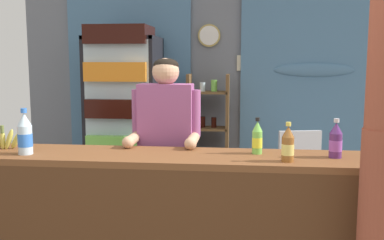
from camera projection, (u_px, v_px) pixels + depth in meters
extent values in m
cube|color=slate|center=(221.00, 81.00, 5.31)|extent=(4.77, 0.12, 2.57)
cube|color=teal|center=(129.00, 61.00, 5.31)|extent=(1.49, 0.04, 2.08)
ellipsoid|color=teal|center=(129.00, 70.00, 5.30)|extent=(0.82, 0.10, 0.16)
cube|color=teal|center=(314.00, 61.00, 5.07)|extent=(1.67, 0.04, 2.08)
ellipsoid|color=teal|center=(314.00, 70.00, 5.07)|extent=(0.92, 0.10, 0.16)
cylinder|color=tan|center=(209.00, 35.00, 5.18)|extent=(0.26, 0.03, 0.26)
cylinder|color=white|center=(209.00, 35.00, 5.16)|extent=(0.22, 0.01, 0.22)
cube|color=beige|center=(247.00, 63.00, 5.17)|extent=(0.24, 0.02, 0.18)
cube|color=brown|center=(180.00, 158.00, 2.72)|extent=(3.26, 0.48, 0.04)
cube|color=black|center=(132.00, 114.00, 5.32)|extent=(0.78, 0.04, 1.79)
cube|color=black|center=(94.00, 117.00, 5.05)|extent=(0.04, 0.66, 1.79)
cube|color=black|center=(157.00, 118.00, 4.97)|extent=(0.04, 0.66, 1.79)
cube|color=black|center=(124.00, 39.00, 4.89)|extent=(0.78, 0.66, 0.04)
cube|color=black|center=(127.00, 191.00, 5.12)|extent=(0.78, 0.66, 0.08)
cube|color=silver|center=(117.00, 116.00, 4.69)|extent=(0.72, 0.02, 1.63)
cylinder|color=#B7B7BC|center=(147.00, 122.00, 4.63)|extent=(0.02, 0.02, 0.40)
cube|color=silver|center=(126.00, 149.00, 5.06)|extent=(0.70, 0.58, 0.02)
cube|color=#75C64C|center=(122.00, 141.00, 4.91)|extent=(0.66, 0.54, 0.20)
cube|color=silver|center=(125.00, 115.00, 5.01)|extent=(0.70, 0.58, 0.02)
cube|color=black|center=(122.00, 107.00, 4.86)|extent=(0.66, 0.54, 0.20)
cube|color=silver|center=(124.00, 81.00, 4.95)|extent=(0.70, 0.58, 0.02)
cube|color=orange|center=(121.00, 71.00, 4.81)|extent=(0.66, 0.54, 0.20)
cube|color=silver|center=(124.00, 46.00, 4.90)|extent=(0.70, 0.58, 0.02)
cube|color=black|center=(120.00, 35.00, 4.75)|extent=(0.66, 0.54, 0.20)
cube|color=brown|center=(189.00, 134.00, 5.12)|extent=(0.04, 0.28, 1.38)
cube|color=brown|center=(227.00, 135.00, 5.07)|extent=(0.04, 0.28, 1.38)
cube|color=brown|center=(208.00, 92.00, 5.03)|extent=(0.44, 0.28, 0.02)
cylinder|color=silver|center=(202.00, 87.00, 5.03)|extent=(0.06, 0.06, 0.10)
cylinder|color=#75C64C|center=(214.00, 86.00, 5.01)|extent=(0.07, 0.07, 0.13)
cube|color=brown|center=(208.00, 128.00, 5.08)|extent=(0.44, 0.28, 0.02)
cylinder|color=black|center=(202.00, 122.00, 5.08)|extent=(0.07, 0.07, 0.13)
cylinder|color=black|center=(214.00, 122.00, 5.07)|extent=(0.06, 0.06, 0.12)
cube|color=brown|center=(208.00, 164.00, 5.14)|extent=(0.44, 0.28, 0.02)
cylinder|color=orange|center=(202.00, 156.00, 5.13)|extent=(0.06, 0.06, 0.15)
cylinder|color=brown|center=(214.00, 158.00, 5.12)|extent=(0.06, 0.06, 0.12)
cube|color=silver|center=(292.00, 168.00, 4.52)|extent=(0.53, 0.53, 0.04)
cube|color=silver|center=(300.00, 151.00, 4.30)|extent=(0.42, 0.13, 0.40)
cylinder|color=silver|center=(303.00, 184.00, 4.76)|extent=(0.04, 0.04, 0.44)
cylinder|color=silver|center=(268.00, 185.00, 4.72)|extent=(0.04, 0.04, 0.44)
cylinder|color=silver|center=(317.00, 194.00, 4.39)|extent=(0.04, 0.04, 0.44)
cylinder|color=silver|center=(279.00, 195.00, 4.35)|extent=(0.04, 0.04, 0.44)
cube|color=silver|center=(312.00, 156.00, 4.53)|extent=(0.13, 0.40, 0.03)
cube|color=silver|center=(273.00, 157.00, 4.49)|extent=(0.13, 0.40, 0.03)
cylinder|color=#28282D|center=(156.00, 214.00, 3.24)|extent=(0.11, 0.11, 0.83)
cylinder|color=#28282D|center=(178.00, 215.00, 3.22)|extent=(0.11, 0.11, 0.83)
cube|color=#934C7F|center=(166.00, 122.00, 3.14)|extent=(0.38, 0.20, 0.53)
sphere|color=tan|center=(166.00, 72.00, 3.09)|extent=(0.19, 0.19, 0.19)
ellipsoid|color=black|center=(166.00, 66.00, 3.10)|extent=(0.18, 0.18, 0.10)
cylinder|color=#934C7F|center=(138.00, 113.00, 3.15)|extent=(0.08, 0.08, 0.33)
cylinder|color=tan|center=(133.00, 139.00, 3.03)|extent=(0.07, 0.26, 0.07)
sphere|color=tan|center=(128.00, 142.00, 2.90)|extent=(0.08, 0.08, 0.08)
cylinder|color=#934C7F|center=(195.00, 113.00, 3.11)|extent=(0.08, 0.08, 0.33)
cylinder|color=tan|center=(193.00, 140.00, 2.98)|extent=(0.07, 0.26, 0.07)
sphere|color=tan|center=(190.00, 144.00, 2.86)|extent=(0.08, 0.08, 0.08)
cylinder|color=silver|center=(25.00, 140.00, 2.72)|extent=(0.09, 0.09, 0.18)
cone|color=silver|center=(24.00, 119.00, 2.70)|extent=(0.09, 0.09, 0.08)
cylinder|color=blue|center=(24.00, 111.00, 2.69)|extent=(0.04, 0.04, 0.03)
cylinder|color=blue|center=(25.00, 140.00, 2.72)|extent=(0.09, 0.09, 0.08)
cylinder|color=brown|center=(288.00, 149.00, 2.52)|extent=(0.07, 0.07, 0.14)
cone|color=brown|center=(288.00, 132.00, 2.50)|extent=(0.07, 0.07, 0.06)
cylinder|color=#E5CC4C|center=(288.00, 124.00, 2.50)|extent=(0.03, 0.03, 0.02)
cylinder|color=#E5D166|center=(288.00, 149.00, 2.52)|extent=(0.07, 0.07, 0.06)
cylinder|color=#56286B|center=(335.00, 146.00, 2.62)|extent=(0.07, 0.07, 0.15)
cone|color=#56286B|center=(336.00, 128.00, 2.61)|extent=(0.07, 0.07, 0.07)
cylinder|color=silver|center=(337.00, 121.00, 2.60)|extent=(0.03, 0.03, 0.02)
cylinder|color=purple|center=(335.00, 146.00, 2.62)|extent=(0.08, 0.08, 0.07)
cylinder|color=#75C64C|center=(257.00, 143.00, 2.73)|extent=(0.06, 0.06, 0.14)
cone|color=#75C64C|center=(257.00, 126.00, 2.72)|extent=(0.06, 0.06, 0.06)
cylinder|color=black|center=(258.00, 119.00, 2.71)|extent=(0.03, 0.03, 0.02)
cylinder|color=yellow|center=(257.00, 143.00, 2.73)|extent=(0.06, 0.06, 0.06)
ellipsoid|color=#CCC14C|center=(3.00, 140.00, 2.88)|extent=(0.04, 0.04, 0.14)
ellipsoid|color=#CCC14C|center=(9.00, 139.00, 2.88)|extent=(0.08, 0.04, 0.15)
ellipsoid|color=#CCC14C|center=(17.00, 140.00, 2.89)|extent=(0.10, 0.04, 0.14)
cylinder|color=olive|center=(2.00, 129.00, 2.87)|extent=(0.02, 0.02, 0.05)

